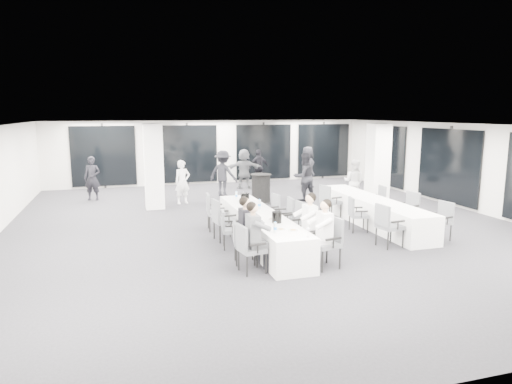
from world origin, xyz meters
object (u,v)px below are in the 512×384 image
banquet_table_side (372,211)px  chair_side_right_near (442,218)px  ice_bucket_far (245,198)px  banquet_table_main (260,228)px  chair_side_right_mid (409,207)px  standing_guest_h (354,179)px  chair_main_left_mid (229,227)px  chair_main_right_mid (296,220)px  chair_side_left_near (387,223)px  standing_guest_b (304,174)px  chair_main_left_second (241,240)px  standing_guest_c (223,170)px  cocktail_table (261,188)px  chair_side_right_far (378,198)px  chair_side_left_mid (356,212)px  chair_main_right_far (272,208)px  standing_guest_d (259,165)px  chair_main_left_near (248,246)px  chair_main_right_near (329,239)px  chair_main_right_fourth (285,214)px  standing_guest_e (307,164)px  standing_guest_g (92,175)px  chair_main_right_second (314,232)px  standing_guest_a (182,179)px  standing_guest_f (244,166)px  chair_side_left_far (329,199)px  chair_main_left_fourth (222,217)px  chair_main_left_far (213,209)px  ice_bucket_near (277,217)px

banquet_table_side → chair_side_right_near: size_ratio=5.22×
ice_bucket_far → banquet_table_main: bearing=-89.4°
chair_side_right_mid → standing_guest_h: size_ratio=0.56×
banquet_table_side → chair_main_left_mid: size_ratio=5.51×
banquet_table_main → chair_main_right_mid: (0.84, -0.25, 0.20)m
chair_side_left_near → standing_guest_b: 5.96m
chair_main_left_second → chair_main_right_mid: size_ratio=0.88×
standing_guest_c → cocktail_table: bearing=160.5°
chair_side_right_far → ice_bucket_far: (-4.46, -0.62, 0.36)m
chair_main_left_mid → chair_side_left_mid: size_ratio=0.98×
chair_main_right_far → standing_guest_d: 7.33m
chair_main_left_near → chair_main_right_near: chair_main_right_near is taller
chair_main_left_near → chair_side_right_mid: chair_main_left_near is taller
chair_main_right_fourth → standing_guest_e: (3.57, 6.99, 0.41)m
chair_side_right_mid → standing_guest_g: standing_guest_g is taller
chair_main_left_second → chair_main_right_mid: 1.98m
chair_main_right_fourth → standing_guest_c: standing_guest_c is taller
standing_guest_e → cocktail_table: bearing=130.8°
chair_main_right_second → banquet_table_side: bearing=-55.0°
standing_guest_a → chair_main_right_second: bearing=-89.6°
chair_side_right_far → standing_guest_f: 6.58m
chair_main_right_fourth → chair_side_left_far: (1.94, 1.49, 0.01)m
cocktail_table → ice_bucket_far: bearing=-113.8°
chair_main_left_fourth → standing_guest_b: size_ratio=0.53×
banquet_table_main → chair_main_right_near: (0.84, -2.06, 0.22)m
chair_side_left_mid → ice_bucket_far: size_ratio=3.47×
standing_guest_f → chair_main_left_near: bearing=83.9°
chair_main_left_mid → chair_main_left_fourth: bearing=-169.0°
cocktail_table → standing_guest_h: standing_guest_h is taller
banquet_table_side → standing_guest_h: bearing=71.1°
cocktail_table → ice_bucket_far: cocktail_table is taller
chair_main_left_fourth → chair_main_left_far: size_ratio=1.04×
chair_main_right_fourth → chair_main_left_near: bearing=149.0°
standing_guest_d → standing_guest_h: bearing=101.7°
banquet_table_main → standing_guest_e: (4.41, 7.50, 0.60)m
chair_side_left_mid → chair_main_left_mid: bearing=-68.3°
chair_main_right_fourth → cocktail_table: bearing=-5.2°
cocktail_table → ice_bucket_near: cocktail_table is taller
banquet_table_main → standing_guest_a: size_ratio=2.91×
ice_bucket_near → ice_bucket_far: bearing=92.1°
chair_main_left_mid → chair_main_right_near: 2.51m
chair_main_left_fourth → chair_main_right_fourth: chair_main_left_fourth is taller
banquet_table_side → cocktail_table: cocktail_table is taller
chair_main_right_fourth → standing_guest_d: (1.78, 8.17, 0.32)m
chair_main_right_second → chair_side_left_near: 1.94m
cocktail_table → chair_main_left_near: cocktail_table is taller
banquet_table_main → cocktail_table: bearing=72.5°
chair_main_left_mid → standing_guest_a: size_ratio=0.53×
standing_guest_b → standing_guest_f: (-1.38, 3.18, -0.04)m
cocktail_table → standing_guest_d: bearing=74.0°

